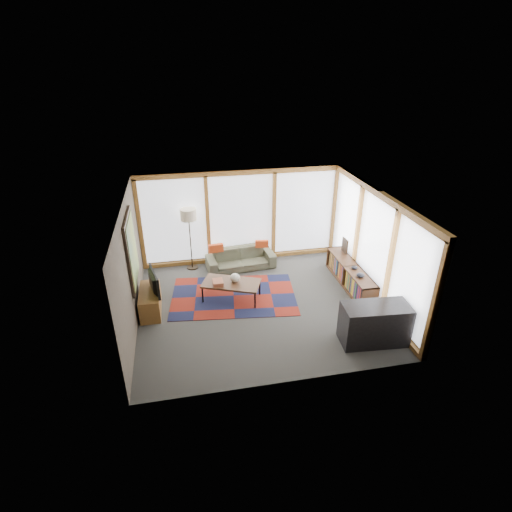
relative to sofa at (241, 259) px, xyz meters
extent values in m
plane|color=#32322F|center=(0.12, -1.95, -0.27)|extent=(5.50, 5.50, 0.00)
cube|color=#453C31|center=(-2.63, -1.95, 1.03)|extent=(0.04, 5.00, 2.60)
cube|color=#453C31|center=(0.12, -4.45, 1.03)|extent=(5.50, 0.04, 2.60)
cube|color=silver|center=(0.12, -1.95, 2.33)|extent=(5.50, 5.00, 0.04)
cube|color=white|center=(0.12, 0.52, 1.03)|extent=(5.30, 0.02, 2.35)
cube|color=white|center=(2.84, -1.95, 1.03)|extent=(0.02, 4.80, 2.35)
cube|color=black|center=(-2.60, -1.65, 1.28)|extent=(0.05, 1.35, 1.55)
cube|color=gold|center=(-2.57, -1.65, 1.28)|extent=(0.02, 1.20, 1.40)
cube|color=maroon|center=(-0.41, -1.42, -0.26)|extent=(3.18, 2.26, 0.01)
imported|color=#3F402F|center=(0.00, 0.00, 0.00)|extent=(1.91, 0.90, 0.54)
cube|color=#B23B16|center=(-0.66, 0.00, 0.38)|extent=(0.41, 0.16, 0.22)
cube|color=#B23B16|center=(0.60, 0.05, 0.37)|extent=(0.37, 0.16, 0.20)
cube|color=brown|center=(-0.79, -1.54, 0.22)|extent=(0.24, 0.30, 0.10)
ellipsoid|color=beige|center=(-0.38, -1.50, 0.28)|extent=(0.26, 0.26, 0.21)
ellipsoid|color=black|center=(2.53, -2.07, 0.34)|extent=(0.22, 0.22, 0.10)
ellipsoid|color=black|center=(2.55, -1.68, 0.33)|extent=(0.17, 0.17, 0.08)
cube|color=black|center=(2.67, -0.75, 0.49)|extent=(0.05, 0.30, 0.39)
cube|color=brown|center=(-2.35, -1.69, 0.00)|extent=(0.44, 1.06, 0.53)
imported|color=black|center=(-2.29, -1.72, 0.51)|extent=(0.30, 0.88, 0.50)
cube|color=black|center=(2.12, -3.68, 0.15)|extent=(1.38, 0.73, 0.84)
camera|label=1|loc=(-1.51, -9.61, 4.96)|focal=28.00mm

